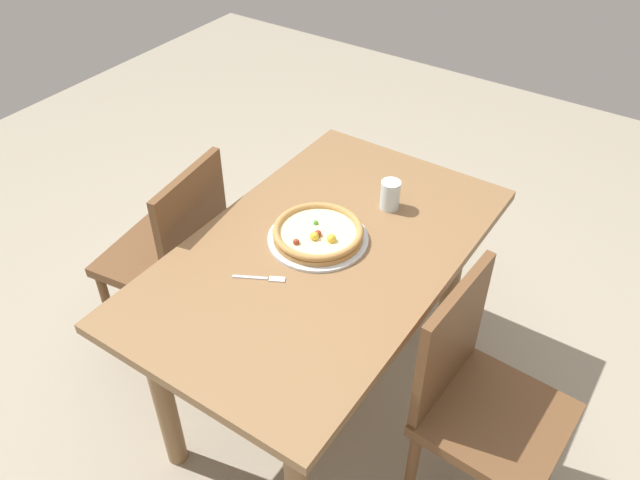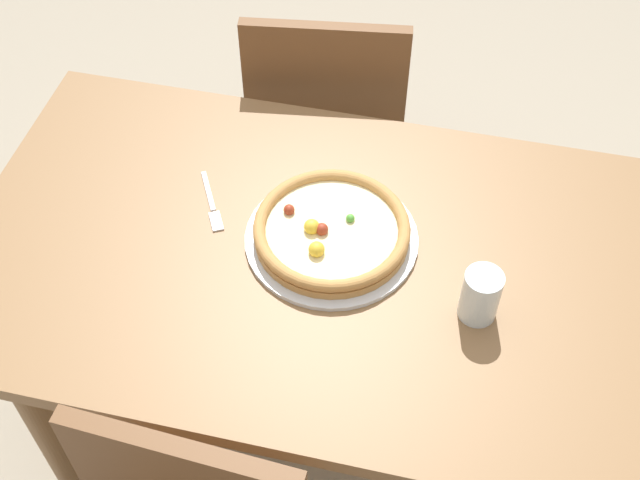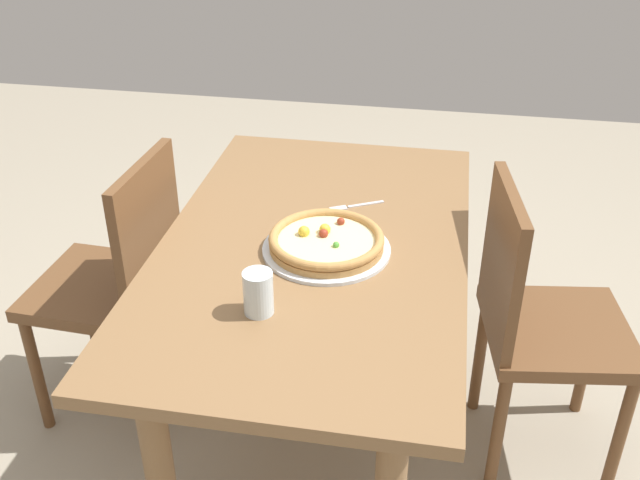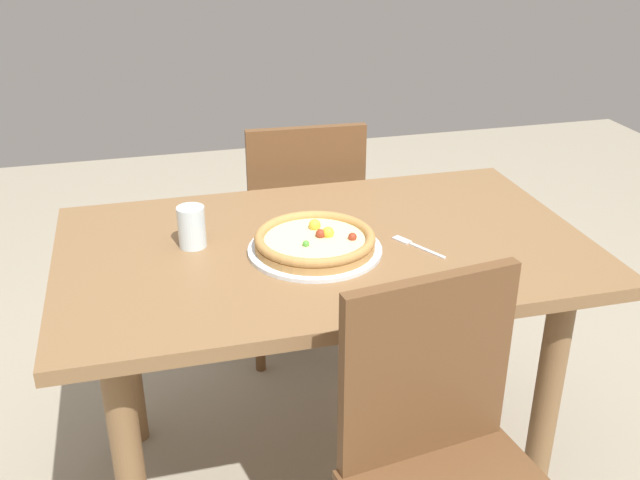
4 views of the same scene
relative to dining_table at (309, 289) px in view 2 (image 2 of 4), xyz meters
The scene contains 7 objects.
ground_plane 0.62m from the dining_table, ahead, with size 6.00×6.00×0.00m, color #9E937F.
dining_table is the anchor object (origin of this frame).
chair_near 0.64m from the dining_table, 81.14° to the right, with size 0.45×0.45×0.89m.
plate 0.13m from the dining_table, 132.16° to the right, with size 0.34×0.34×0.01m, color silver.
pizza 0.16m from the dining_table, 132.01° to the right, with size 0.30×0.30×0.05m.
fork 0.26m from the dining_table, 18.81° to the right, with size 0.09×0.15×0.00m.
drinking_glass 0.38m from the dining_table, 168.48° to the left, with size 0.07×0.07×0.11m, color silver.
Camera 2 is at (-0.24, 0.97, 1.98)m, focal length 46.76 mm.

